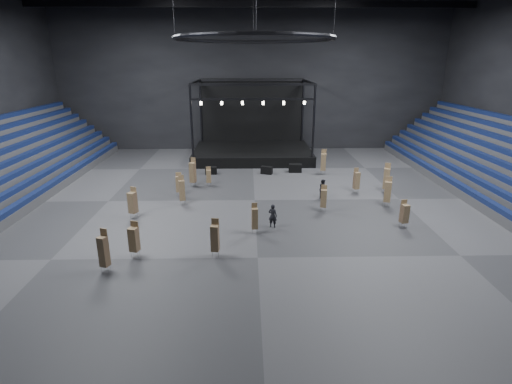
{
  "coord_description": "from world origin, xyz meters",
  "views": [
    {
      "loc": [
        -0.56,
        -32.29,
        11.45
      ],
      "look_at": [
        0.07,
        -2.0,
        1.4
      ],
      "focal_mm": 28.0,
      "sensor_mm": 36.0,
      "label": 1
    }
  ],
  "objects_px": {
    "chair_stack_6": "(104,251)",
    "chair_stack_10": "(215,237)",
    "flight_case_right": "(295,168)",
    "chair_stack_3": "(324,198)",
    "chair_stack_14": "(388,191)",
    "chair_stack_11": "(357,180)",
    "flight_case_left": "(211,170)",
    "chair_stack_12": "(387,178)",
    "chair_stack_4": "(209,176)",
    "stage": "(252,145)",
    "crew_member": "(323,189)",
    "chair_stack_2": "(133,202)",
    "chair_stack_0": "(182,190)",
    "chair_stack_9": "(193,172)",
    "man_center": "(273,216)",
    "flight_case_mid": "(267,170)",
    "chair_stack_13": "(255,218)",
    "chair_stack_5": "(404,213)",
    "chair_stack_1": "(134,239)",
    "chair_stack_8": "(179,184)",
    "chair_stack_7": "(323,162)"
  },
  "relations": [
    {
      "from": "stage",
      "to": "chair_stack_11",
      "type": "relative_size",
      "value": 6.07
    },
    {
      "from": "chair_stack_0",
      "to": "chair_stack_2",
      "type": "bearing_deg",
      "value": -151.66
    },
    {
      "from": "flight_case_mid",
      "to": "chair_stack_3",
      "type": "relative_size",
      "value": 0.55
    },
    {
      "from": "chair_stack_3",
      "to": "chair_stack_13",
      "type": "bearing_deg",
      "value": -133.11
    },
    {
      "from": "flight_case_right",
      "to": "chair_stack_14",
      "type": "relative_size",
      "value": 0.53
    },
    {
      "from": "flight_case_mid",
      "to": "crew_member",
      "type": "distance_m",
      "value": 9.11
    },
    {
      "from": "flight_case_right",
      "to": "chair_stack_5",
      "type": "distance_m",
      "value": 16.21
    },
    {
      "from": "chair_stack_9",
      "to": "chair_stack_12",
      "type": "bearing_deg",
      "value": 14.89
    },
    {
      "from": "stage",
      "to": "chair_stack_13",
      "type": "distance_m",
      "value": 23.07
    },
    {
      "from": "chair_stack_3",
      "to": "chair_stack_4",
      "type": "height_order",
      "value": "chair_stack_3"
    },
    {
      "from": "stage",
      "to": "chair_stack_1",
      "type": "distance_m",
      "value": 27.49
    },
    {
      "from": "chair_stack_3",
      "to": "chair_stack_2",
      "type": "bearing_deg",
      "value": -165.12
    },
    {
      "from": "flight_case_right",
      "to": "chair_stack_9",
      "type": "relative_size",
      "value": 0.48
    },
    {
      "from": "chair_stack_0",
      "to": "chair_stack_10",
      "type": "relative_size",
      "value": 1.02
    },
    {
      "from": "chair_stack_4",
      "to": "chair_stack_9",
      "type": "xyz_separation_m",
      "value": [
        -1.47,
        -0.08,
        0.41
      ]
    },
    {
      "from": "stage",
      "to": "crew_member",
      "type": "xyz_separation_m",
      "value": [
        5.94,
        -15.8,
        -0.61
      ]
    },
    {
      "from": "flight_case_mid",
      "to": "chair_stack_13",
      "type": "height_order",
      "value": "chair_stack_13"
    },
    {
      "from": "flight_case_mid",
      "to": "chair_stack_9",
      "type": "distance_m",
      "value": 8.41
    },
    {
      "from": "stage",
      "to": "chair_stack_5",
      "type": "distance_m",
      "value": 24.72
    },
    {
      "from": "chair_stack_0",
      "to": "chair_stack_8",
      "type": "relative_size",
      "value": 1.17
    },
    {
      "from": "chair_stack_10",
      "to": "chair_stack_14",
      "type": "bearing_deg",
      "value": 40.04
    },
    {
      "from": "chair_stack_0",
      "to": "chair_stack_9",
      "type": "bearing_deg",
      "value": 72.97
    },
    {
      "from": "stage",
      "to": "chair_stack_6",
      "type": "relative_size",
      "value": 5.39
    },
    {
      "from": "flight_case_mid",
      "to": "crew_member",
      "type": "height_order",
      "value": "crew_member"
    },
    {
      "from": "chair_stack_14",
      "to": "chair_stack_11",
      "type": "bearing_deg",
      "value": 133.27
    },
    {
      "from": "chair_stack_13",
      "to": "chair_stack_14",
      "type": "xyz_separation_m",
      "value": [
        10.9,
        5.05,
        0.21
      ]
    },
    {
      "from": "flight_case_right",
      "to": "chair_stack_7",
      "type": "relative_size",
      "value": 0.51
    },
    {
      "from": "chair_stack_3",
      "to": "chair_stack_8",
      "type": "relative_size",
      "value": 1.01
    },
    {
      "from": "chair_stack_3",
      "to": "chair_stack_14",
      "type": "relative_size",
      "value": 0.85
    },
    {
      "from": "chair_stack_4",
      "to": "man_center",
      "type": "relative_size",
      "value": 1.08
    },
    {
      "from": "flight_case_right",
      "to": "chair_stack_3",
      "type": "bearing_deg",
      "value": -85.69
    },
    {
      "from": "flight_case_left",
      "to": "chair_stack_12",
      "type": "height_order",
      "value": "chair_stack_12"
    },
    {
      "from": "chair_stack_0",
      "to": "chair_stack_4",
      "type": "distance_m",
      "value": 5.37
    },
    {
      "from": "chair_stack_8",
      "to": "chair_stack_10",
      "type": "distance_m",
      "value": 12.19
    },
    {
      "from": "crew_member",
      "to": "chair_stack_5",
      "type": "bearing_deg",
      "value": -125.79
    },
    {
      "from": "chair_stack_9",
      "to": "chair_stack_12",
      "type": "height_order",
      "value": "chair_stack_9"
    },
    {
      "from": "chair_stack_6",
      "to": "chair_stack_14",
      "type": "xyz_separation_m",
      "value": [
        19.45,
        10.21,
        0.01
      ]
    },
    {
      "from": "flight_case_left",
      "to": "chair_stack_12",
      "type": "distance_m",
      "value": 17.63
    },
    {
      "from": "flight_case_left",
      "to": "chair_stack_0",
      "type": "xyz_separation_m",
      "value": [
        -1.57,
        -9.29,
        0.89
      ]
    },
    {
      "from": "chair_stack_10",
      "to": "crew_member",
      "type": "height_order",
      "value": "chair_stack_10"
    },
    {
      "from": "chair_stack_6",
      "to": "chair_stack_10",
      "type": "xyz_separation_m",
      "value": [
        6.08,
        1.75,
        -0.06
      ]
    },
    {
      "from": "chair_stack_2",
      "to": "chair_stack_4",
      "type": "relative_size",
      "value": 1.3
    },
    {
      "from": "flight_case_left",
      "to": "chair_stack_8",
      "type": "height_order",
      "value": "chair_stack_8"
    },
    {
      "from": "chair_stack_0",
      "to": "crew_member",
      "type": "xyz_separation_m",
      "value": [
        11.96,
        1.36,
        -0.44
      ]
    },
    {
      "from": "chair_stack_0",
      "to": "chair_stack_2",
      "type": "height_order",
      "value": "chair_stack_0"
    },
    {
      "from": "chair_stack_12",
      "to": "chair_stack_11",
      "type": "bearing_deg",
      "value": -160.3
    },
    {
      "from": "flight_case_mid",
      "to": "flight_case_right",
      "type": "relative_size",
      "value": 0.88
    },
    {
      "from": "flight_case_left",
      "to": "chair_stack_3",
      "type": "distance_m",
      "value": 14.89
    },
    {
      "from": "chair_stack_1",
      "to": "crew_member",
      "type": "xyz_separation_m",
      "value": [
        13.4,
        10.66,
        -0.37
      ]
    },
    {
      "from": "flight_case_mid",
      "to": "chair_stack_11",
      "type": "height_order",
      "value": "chair_stack_11"
    }
  ]
}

